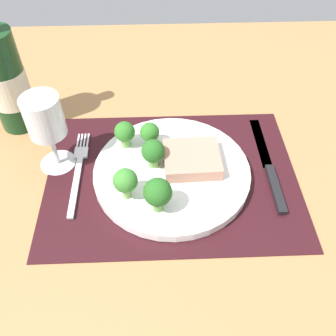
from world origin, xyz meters
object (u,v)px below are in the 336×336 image
Objects in this scene: knife at (270,169)px; wine_bottle at (6,81)px; plate at (172,172)px; wine_glass at (45,121)px; steak at (192,159)px; fork at (78,171)px.

knife is 0.85× the size of wine_bottle.
plate is at bearing -27.67° from wine_bottle.
plate is 0.98× the size of wine_bottle.
wine_glass is at bearing 168.94° from plate.
wine_glass is at bearing 178.05° from knife.
steak is 0.41× the size of knife.
wine_glass is at bearing -51.52° from wine_bottle.
plate is at bearing -174.94° from knife.
wine_bottle reaches higher than knife.
wine_glass is (-36.89, 3.37, 9.10)cm from knife.
plate is 1.87× the size of wine_glass.
fork is at bearing 174.95° from plate.
knife is at bearing 1.79° from plate.
wine_bottle is at bearing 152.33° from plate.
knife is at bearing -2.26° from steak.
knife is (33.05, -0.89, 0.05)cm from fork.
plate is at bearing -162.66° from steak.
fork is (-16.10, 1.42, -0.55)cm from plate.
steak is 35.87cm from wine_bottle.
wine_bottle reaches higher than plate.
wine_glass reaches higher than fork.
plate is 1.37× the size of fork.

